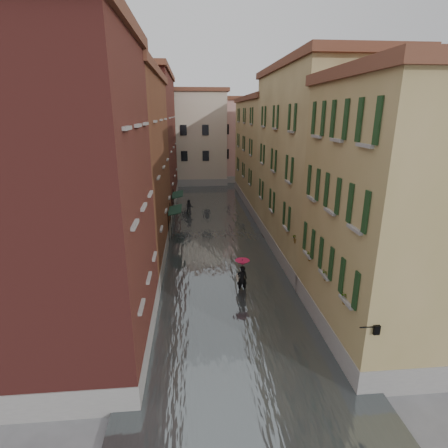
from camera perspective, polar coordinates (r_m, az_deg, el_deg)
name	(u,v)px	position (r m, az deg, el deg)	size (l,w,h in m)	color
ground	(233,316)	(19.10, 1.43, -14.72)	(120.00, 120.00, 0.00)	#5A5A5C
floodwater	(216,233)	(30.79, -1.32, -1.54)	(10.00, 60.00, 0.20)	#4E5556
building_left_near	(66,211)	(15.37, -24.33, 2.02)	(6.00, 8.00, 13.00)	maroon
building_left_mid	(120,172)	(25.84, -16.63, 8.08)	(6.00, 14.00, 12.50)	brown
building_left_far	(146,144)	(40.47, -12.69, 12.68)	(6.00, 16.00, 14.00)	maroon
building_right_near	(396,219)	(17.21, 26.27, 0.70)	(6.00, 8.00, 11.50)	olive
building_right_mid	(314,166)	(26.82, 14.48, 9.12)	(6.00, 14.00, 13.00)	tan
building_right_far	(270,154)	(41.24, 7.49, 11.29)	(6.00, 16.00, 11.50)	olive
building_end_cream	(184,139)	(54.16, -6.49, 13.62)	(12.00, 9.00, 13.00)	#B3AA8E
building_end_pink	(242,141)	(56.73, 2.94, 13.38)	(10.00, 9.00, 12.00)	tan
awning_near	(175,211)	(29.37, -8.06, 2.16)	(1.09, 2.84, 2.80)	#163123
awning_far	(177,195)	(34.96, -7.65, 4.68)	(1.09, 2.92, 2.80)	#163123
wall_lantern	(375,329)	(13.84, 23.49, -15.45)	(0.71, 0.22, 0.35)	black
window_planters	(319,257)	(17.71, 15.24, -5.30)	(0.59, 7.78, 0.84)	#974631
pedestrian_main	(242,274)	(20.78, 2.96, -8.08)	(0.89, 0.89, 2.06)	black
pedestrian_far	(189,208)	(36.52, -5.68, 2.68)	(0.81, 0.63, 1.67)	black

